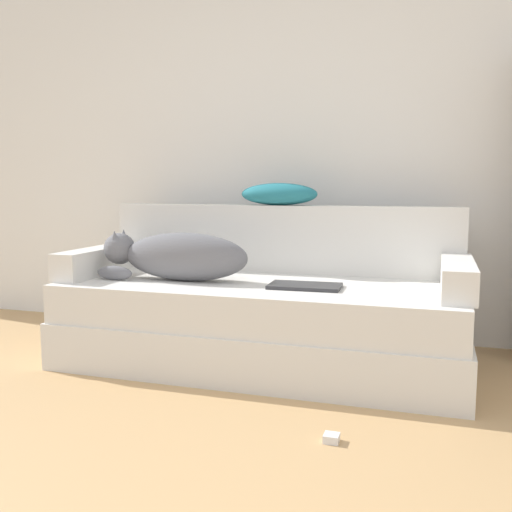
# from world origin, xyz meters

# --- Properties ---
(wall_back) EXTENTS (7.65, 0.06, 2.70)m
(wall_back) POSITION_xyz_m (0.00, 2.53, 1.35)
(wall_back) COLOR white
(wall_back) RESTS_ON ground_plane
(couch) EXTENTS (2.12, 0.92, 0.45)m
(couch) POSITION_xyz_m (-0.02, 1.79, 0.22)
(couch) COLOR silver
(couch) RESTS_ON ground_plane
(couch_backrest) EXTENTS (2.08, 0.15, 0.39)m
(couch_backrest) POSITION_xyz_m (-0.02, 2.18, 0.65)
(couch_backrest) COLOR silver
(couch_backrest) RESTS_ON couch
(couch_arm_left) EXTENTS (0.15, 0.73, 0.15)m
(couch_arm_left) POSITION_xyz_m (-1.00, 1.79, 0.53)
(couch_arm_left) COLOR silver
(couch_arm_left) RESTS_ON couch
(couch_arm_right) EXTENTS (0.15, 0.73, 0.15)m
(couch_arm_right) POSITION_xyz_m (0.97, 1.79, 0.53)
(couch_arm_right) COLOR silver
(couch_arm_right) RESTS_ON couch
(dog) EXTENTS (0.84, 0.24, 0.27)m
(dog) POSITION_xyz_m (-0.47, 1.71, 0.58)
(dog) COLOR slate
(dog) RESTS_ON couch
(laptop) EXTENTS (0.37, 0.22, 0.02)m
(laptop) POSITION_xyz_m (0.24, 1.69, 0.46)
(laptop) COLOR #2D2D30
(laptop) RESTS_ON couch
(throw_pillow) EXTENTS (0.46, 0.21, 0.13)m
(throw_pillow) POSITION_xyz_m (-0.03, 2.18, 0.91)
(throw_pillow) COLOR teal
(throw_pillow) RESTS_ON couch_backrest
(power_adapter) EXTENTS (0.06, 0.06, 0.03)m
(power_adapter) POSITION_xyz_m (0.52, 0.96, 0.02)
(power_adapter) COLOR silver
(power_adapter) RESTS_ON ground_plane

